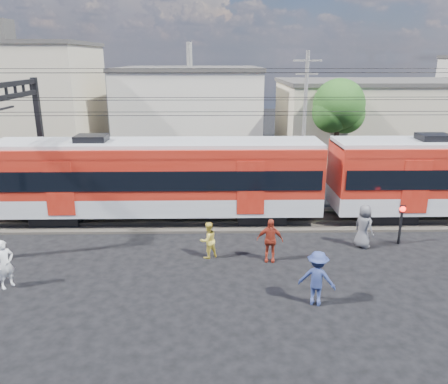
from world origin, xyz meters
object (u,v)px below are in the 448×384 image
at_px(pedestrian_a, 5,264).
at_px(crossing_signal, 402,217).
at_px(pedestrian_c, 317,278).
at_px(commuter_train, 163,176).

relative_size(pedestrian_a, crossing_signal, 0.99).
height_order(pedestrian_a, crossing_signal, crossing_signal).
distance_m(pedestrian_c, crossing_signal, 6.95).
bearing_deg(pedestrian_c, commuter_train, -32.65).
xyz_separation_m(pedestrian_c, crossing_signal, (4.86, 4.95, 0.31)).
distance_m(commuter_train, crossing_signal, 11.36).
height_order(pedestrian_a, pedestrian_c, pedestrian_c).
distance_m(pedestrian_a, crossing_signal, 16.31).
height_order(commuter_train, pedestrian_a, commuter_train).
xyz_separation_m(commuter_train, crossing_signal, (10.88, -3.07, -1.13)).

